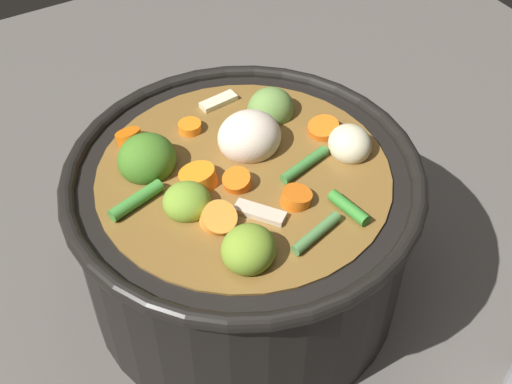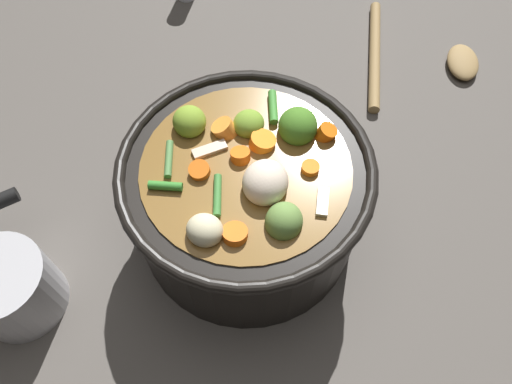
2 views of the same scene
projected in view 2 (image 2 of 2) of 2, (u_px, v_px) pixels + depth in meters
name	position (u px, v px, depth m)	size (l,w,h in m)	color
ground_plane	(248.00, 226.00, 0.62)	(1.10, 1.10, 0.00)	#514C47
cooking_pot	(247.00, 196.00, 0.56)	(0.28, 0.28, 0.16)	black
wooden_spoon	(419.00, 58.00, 0.77)	(0.19, 0.24, 0.02)	olive
small_saucepan	(10.00, 286.00, 0.53)	(0.15, 0.16, 0.08)	#ADADB2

